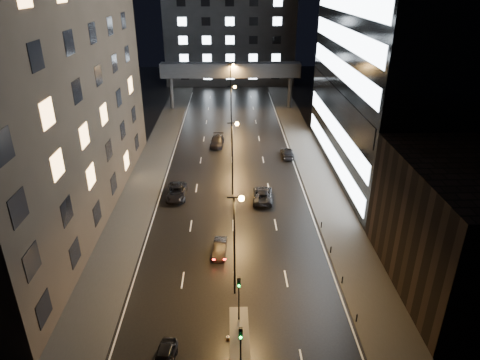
# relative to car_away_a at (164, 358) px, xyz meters

# --- Properties ---
(ground) EXTENTS (160.00, 160.00, 0.00)m
(ground) POSITION_rel_car_away_a_xyz_m (5.40, 39.92, -0.64)
(ground) COLOR black
(ground) RESTS_ON ground
(sidewalk_left) EXTENTS (5.00, 110.00, 0.15)m
(sidewalk_left) POSITION_rel_car_away_a_xyz_m (-7.10, 34.92, -0.56)
(sidewalk_left) COLOR #383533
(sidewalk_left) RESTS_ON ground
(sidewalk_right) EXTENTS (5.00, 110.00, 0.15)m
(sidewalk_right) POSITION_rel_car_away_a_xyz_m (17.90, 34.92, -0.56)
(sidewalk_right) COLOR #383533
(sidewalk_right) RESTS_ON ground
(building_left) EXTENTS (15.00, 48.00, 40.00)m
(building_left) POSITION_rel_car_away_a_xyz_m (-17.10, 23.92, 19.36)
(building_left) COLOR #2D2319
(building_left) RESTS_ON ground
(building_right_low) EXTENTS (10.00, 18.00, 12.00)m
(building_right_low) POSITION_rel_car_away_a_xyz_m (25.40, 8.92, 5.36)
(building_right_low) COLOR black
(building_right_low) RESTS_ON ground
(building_right_glass) EXTENTS (20.00, 36.00, 45.00)m
(building_right_glass) POSITION_rel_car_away_a_xyz_m (30.40, 35.92, 21.86)
(building_right_glass) COLOR black
(building_right_glass) RESTS_ON ground
(building_far) EXTENTS (34.00, 14.00, 25.00)m
(building_far) POSITION_rel_car_away_a_xyz_m (5.40, 97.92, 11.86)
(building_far) COLOR #333335
(building_far) RESTS_ON ground
(skybridge) EXTENTS (30.00, 3.00, 10.00)m
(skybridge) POSITION_rel_car_away_a_xyz_m (5.40, 69.92, 7.70)
(skybridge) COLOR #333335
(skybridge) RESTS_ON ground
(median_island) EXTENTS (1.60, 8.00, 0.15)m
(median_island) POSITION_rel_car_away_a_xyz_m (5.70, 1.92, -0.56)
(median_island) COLOR #383533
(median_island) RESTS_ON ground
(traffic_signal_near) EXTENTS (0.28, 0.34, 4.40)m
(traffic_signal_near) POSITION_rel_car_away_a_xyz_m (5.70, 4.41, 2.45)
(traffic_signal_near) COLOR black
(traffic_signal_near) RESTS_ON median_island
(traffic_signal_far) EXTENTS (0.28, 0.34, 4.40)m
(traffic_signal_far) POSITION_rel_car_away_a_xyz_m (5.70, -1.09, 2.45)
(traffic_signal_far) COLOR black
(traffic_signal_far) RESTS_ON median_island
(bollard_row) EXTENTS (0.12, 25.12, 0.90)m
(bollard_row) POSITION_rel_car_away_a_xyz_m (15.60, 6.42, -0.19)
(bollard_row) COLOR black
(bollard_row) RESTS_ON ground
(streetlight_near) EXTENTS (1.45, 0.50, 10.15)m
(streetlight_near) POSITION_rel_car_away_a_xyz_m (5.56, 7.92, 5.86)
(streetlight_near) COLOR black
(streetlight_near) RESTS_ON ground
(streetlight_mid_a) EXTENTS (1.45, 0.50, 10.15)m
(streetlight_mid_a) POSITION_rel_car_away_a_xyz_m (5.56, 27.92, 5.86)
(streetlight_mid_a) COLOR black
(streetlight_mid_a) RESTS_ON ground
(streetlight_mid_b) EXTENTS (1.45, 0.50, 10.15)m
(streetlight_mid_b) POSITION_rel_car_away_a_xyz_m (5.56, 47.92, 5.86)
(streetlight_mid_b) COLOR black
(streetlight_mid_b) RESTS_ON ground
(streetlight_far) EXTENTS (1.45, 0.50, 10.15)m
(streetlight_far) POSITION_rel_car_away_a_xyz_m (5.56, 67.92, 5.86)
(streetlight_far) COLOR black
(streetlight_far) RESTS_ON ground
(car_away_a) EXTENTS (1.96, 3.91, 1.28)m
(car_away_a) POSITION_rel_car_away_a_xyz_m (0.00, 0.00, 0.00)
(car_away_a) COLOR black
(car_away_a) RESTS_ON ground
(car_away_b) EXTENTS (1.60, 3.94, 1.27)m
(car_away_b) POSITION_rel_car_away_a_xyz_m (3.90, 14.30, -0.00)
(car_away_b) COLOR black
(car_away_b) RESTS_ON ground
(car_away_c) EXTENTS (2.62, 5.51, 1.52)m
(car_away_c) POSITION_rel_car_away_a_xyz_m (-2.04, 27.26, 0.12)
(car_away_c) COLOR black
(car_away_c) RESTS_ON ground
(car_away_d) EXTENTS (2.55, 5.48, 1.55)m
(car_away_d) POSITION_rel_car_away_a_xyz_m (2.89, 46.55, 0.14)
(car_away_d) COLOR black
(car_away_d) RESTS_ON ground
(car_toward_a) EXTENTS (2.88, 5.57, 1.50)m
(car_toward_a) POSITION_rel_car_away_a_xyz_m (9.31, 26.17, 0.11)
(car_toward_a) COLOR black
(car_toward_a) RESTS_ON ground
(car_toward_b) EXTENTS (1.93, 4.68, 1.36)m
(car_toward_b) POSITION_rel_car_away_a_xyz_m (14.40, 41.06, 0.04)
(car_toward_b) COLOR black
(car_toward_b) RESTS_ON ground
(cone_a) EXTENTS (0.40, 0.40, 0.49)m
(cone_a) POSITION_rel_car_away_a_xyz_m (4.77, 2.31, -0.40)
(cone_a) COLOR orange
(cone_a) RESTS_ON ground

